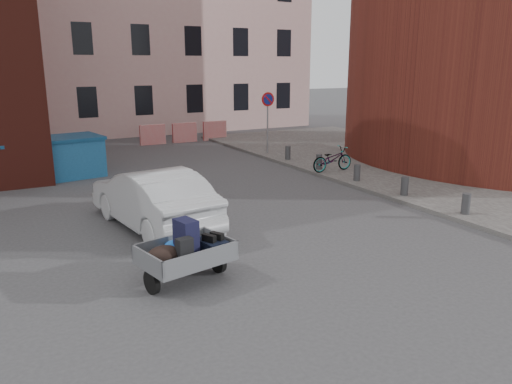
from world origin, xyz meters
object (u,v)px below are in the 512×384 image
trailer (185,252)px  silver_car (153,198)px  dumpster (51,158)px  bicycle (332,159)px

trailer → silver_car: silver_car is taller
trailer → dumpster: dumpster is taller
trailer → bicycle: (8.08, 6.34, -0.04)m
trailer → dumpster: size_ratio=0.52×
silver_car → bicycle: 8.14m
silver_car → bicycle: silver_car is taller
dumpster → bicycle: (9.15, -4.10, -0.17)m
silver_car → trailer: bearing=74.6°
trailer → bicycle: size_ratio=1.14×
dumpster → silver_car: (1.53, -6.97, 0.01)m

